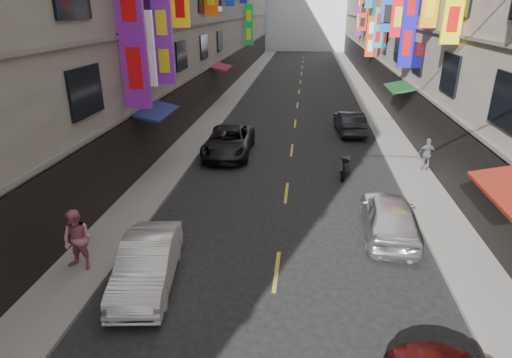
% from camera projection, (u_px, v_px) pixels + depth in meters
% --- Properties ---
extents(sidewalk_left, '(2.00, 90.00, 0.12)m').
position_uv_depth(sidewalk_left, '(226.00, 103.00, 35.85)').
color(sidewalk_left, slate).
rests_on(sidewalk_left, ground).
extents(sidewalk_right, '(2.00, 90.00, 0.12)m').
position_uv_depth(sidewalk_right, '(372.00, 106.00, 34.56)').
color(sidewalk_right, slate).
rests_on(sidewalk_right, ground).
extents(street_awnings, '(13.99, 35.20, 0.41)m').
position_uv_depth(street_awnings, '(263.00, 114.00, 19.50)').
color(street_awnings, '#16531B').
rests_on(street_awnings, ground).
extents(lane_markings, '(0.12, 80.20, 0.01)m').
position_uv_depth(lane_markings, '(296.00, 114.00, 32.46)').
color(lane_markings, gold).
rests_on(lane_markings, ground).
extents(scooter_far_right, '(0.65, 1.78, 1.14)m').
position_uv_depth(scooter_far_right, '(345.00, 167.00, 20.36)').
color(scooter_far_right, black).
rests_on(scooter_far_right, ground).
extents(car_left_mid, '(2.03, 4.34, 1.38)m').
position_uv_depth(car_left_mid, '(147.00, 263.00, 12.28)').
color(car_left_mid, silver).
rests_on(car_left_mid, ground).
extents(car_left_far, '(2.53, 5.30, 1.46)m').
position_uv_depth(car_left_far, '(229.00, 142.00, 23.24)').
color(car_left_far, black).
rests_on(car_left_far, ground).
extents(car_right_mid, '(1.99, 4.49, 1.50)m').
position_uv_depth(car_right_mid, '(389.00, 216.00, 14.94)').
color(car_right_mid, silver).
rests_on(car_right_mid, ground).
extents(car_right_far, '(1.87, 4.41, 1.42)m').
position_uv_depth(car_right_far, '(350.00, 122.00, 27.20)').
color(car_right_far, '#25242B').
rests_on(car_right_far, ground).
extents(pedestrian_lfar, '(1.03, 0.78, 1.92)m').
position_uv_depth(pedestrian_lfar, '(77.00, 240.00, 12.72)').
color(pedestrian_lfar, '#C0657E').
rests_on(pedestrian_lfar, sidewalk_left).
extents(pedestrian_rfar, '(0.95, 0.55, 1.60)m').
position_uv_depth(pedestrian_rfar, '(427.00, 155.00, 20.60)').
color(pedestrian_rfar, slate).
rests_on(pedestrian_rfar, sidewalk_right).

